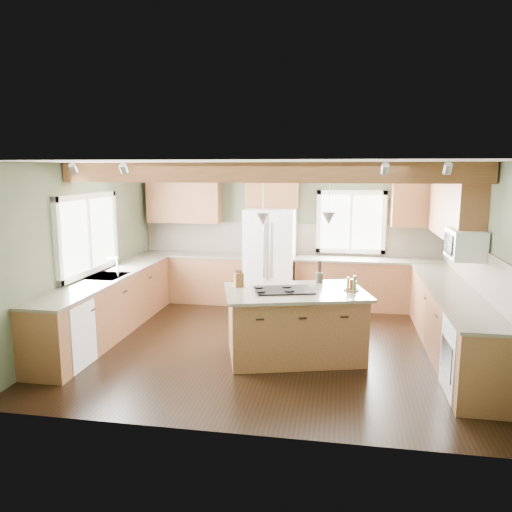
# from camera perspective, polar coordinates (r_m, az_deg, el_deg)

# --- Properties ---
(floor) EXTENTS (5.60, 5.60, 0.00)m
(floor) POSITION_cam_1_polar(r_m,az_deg,el_deg) (7.36, 1.54, -10.08)
(floor) COLOR black
(floor) RESTS_ON ground
(ceiling) EXTENTS (5.60, 5.60, 0.00)m
(ceiling) POSITION_cam_1_polar(r_m,az_deg,el_deg) (6.91, 1.64, 10.62)
(ceiling) COLOR silver
(ceiling) RESTS_ON wall_back
(wall_back) EXTENTS (5.60, 0.00, 5.60)m
(wall_back) POSITION_cam_1_polar(r_m,az_deg,el_deg) (9.47, 3.76, 2.54)
(wall_back) COLOR #454E38
(wall_back) RESTS_ON ground
(wall_left) EXTENTS (0.00, 5.00, 5.00)m
(wall_left) POSITION_cam_1_polar(r_m,az_deg,el_deg) (7.91, -18.92, 0.55)
(wall_left) COLOR #454E38
(wall_left) RESTS_ON ground
(wall_right) EXTENTS (0.00, 5.00, 5.00)m
(wall_right) POSITION_cam_1_polar(r_m,az_deg,el_deg) (7.18, 24.29, -0.72)
(wall_right) COLOR #454E38
(wall_right) RESTS_ON ground
(ceiling_beam) EXTENTS (5.55, 0.26, 0.26)m
(ceiling_beam) POSITION_cam_1_polar(r_m,az_deg,el_deg) (6.52, 1.14, 9.52)
(ceiling_beam) COLOR #542C18
(ceiling_beam) RESTS_ON ceiling
(soffit_trim) EXTENTS (5.55, 0.20, 0.10)m
(soffit_trim) POSITION_cam_1_polar(r_m,az_deg,el_deg) (9.29, 3.79, 10.07)
(soffit_trim) COLOR #542C18
(soffit_trim) RESTS_ON ceiling
(backsplash_back) EXTENTS (5.58, 0.03, 0.58)m
(backsplash_back) POSITION_cam_1_polar(r_m,az_deg,el_deg) (9.47, 3.75, 1.99)
(backsplash_back) COLOR brown
(backsplash_back) RESTS_ON wall_back
(backsplash_right) EXTENTS (0.03, 3.70, 0.58)m
(backsplash_right) POSITION_cam_1_polar(r_m,az_deg,el_deg) (7.24, 24.03, -1.34)
(backsplash_right) COLOR brown
(backsplash_right) RESTS_ON wall_right
(base_cab_back_left) EXTENTS (2.02, 0.60, 0.88)m
(base_cab_back_left) POSITION_cam_1_polar(r_m,az_deg,el_deg) (9.68, -7.09, -2.52)
(base_cab_back_left) COLOR brown
(base_cab_back_left) RESTS_ON floor
(counter_back_left) EXTENTS (2.06, 0.64, 0.04)m
(counter_back_left) POSITION_cam_1_polar(r_m,az_deg,el_deg) (9.59, -7.15, 0.17)
(counter_back_left) COLOR #433C31
(counter_back_left) RESTS_ON base_cab_back_left
(base_cab_back_right) EXTENTS (2.62, 0.60, 0.88)m
(base_cab_back_right) POSITION_cam_1_polar(r_m,az_deg,el_deg) (9.29, 12.69, -3.22)
(base_cab_back_right) COLOR brown
(base_cab_back_right) RESTS_ON floor
(counter_back_right) EXTENTS (2.66, 0.64, 0.04)m
(counter_back_right) POSITION_cam_1_polar(r_m,az_deg,el_deg) (9.20, 12.80, -0.43)
(counter_back_right) COLOR #433C31
(counter_back_right) RESTS_ON base_cab_back_right
(base_cab_left) EXTENTS (0.60, 3.70, 0.88)m
(base_cab_left) POSITION_cam_1_polar(r_m,az_deg,el_deg) (8.00, -16.50, -5.54)
(base_cab_left) COLOR brown
(base_cab_left) RESTS_ON floor
(counter_left) EXTENTS (0.64, 3.74, 0.04)m
(counter_left) POSITION_cam_1_polar(r_m,az_deg,el_deg) (7.89, -16.66, -2.31)
(counter_left) COLOR #433C31
(counter_left) RESTS_ON base_cab_left
(base_cab_right) EXTENTS (0.60, 3.70, 0.88)m
(base_cab_right) POSITION_cam_1_polar(r_m,az_deg,el_deg) (7.35, 21.43, -7.18)
(base_cab_right) COLOR brown
(base_cab_right) RESTS_ON floor
(counter_right) EXTENTS (0.64, 3.74, 0.04)m
(counter_right) POSITION_cam_1_polar(r_m,az_deg,el_deg) (7.24, 21.67, -3.70)
(counter_right) COLOR #433C31
(counter_right) RESTS_ON base_cab_right
(upper_cab_back_left) EXTENTS (1.40, 0.35, 0.90)m
(upper_cab_back_left) POSITION_cam_1_polar(r_m,az_deg,el_deg) (9.65, -8.21, 6.48)
(upper_cab_back_left) COLOR brown
(upper_cab_back_left) RESTS_ON wall_back
(upper_cab_over_fridge) EXTENTS (0.96, 0.35, 0.70)m
(upper_cab_over_fridge) POSITION_cam_1_polar(r_m,az_deg,el_deg) (9.26, 1.85, 7.67)
(upper_cab_over_fridge) COLOR brown
(upper_cab_over_fridge) RESTS_ON wall_back
(upper_cab_right) EXTENTS (0.35, 2.20, 0.90)m
(upper_cab_right) POSITION_cam_1_polar(r_m,az_deg,el_deg) (7.93, 21.81, 5.13)
(upper_cab_right) COLOR brown
(upper_cab_right) RESTS_ON wall_right
(upper_cab_back_corner) EXTENTS (0.90, 0.35, 0.90)m
(upper_cab_back_corner) POSITION_cam_1_polar(r_m,az_deg,el_deg) (9.27, 18.05, 5.96)
(upper_cab_back_corner) COLOR brown
(upper_cab_back_corner) RESTS_ON wall_back
(window_left) EXTENTS (0.04, 1.60, 1.05)m
(window_left) POSITION_cam_1_polar(r_m,az_deg,el_deg) (7.91, -18.72, 2.39)
(window_left) COLOR white
(window_left) RESTS_ON wall_left
(window_back) EXTENTS (1.10, 0.04, 1.00)m
(window_back) POSITION_cam_1_polar(r_m,az_deg,el_deg) (9.37, 10.79, 3.85)
(window_back) COLOR white
(window_back) RESTS_ON wall_back
(sink) EXTENTS (0.50, 0.65, 0.03)m
(sink) POSITION_cam_1_polar(r_m,az_deg,el_deg) (7.89, -16.67, -2.28)
(sink) COLOR #262628
(sink) RESTS_ON counter_left
(faucet) EXTENTS (0.02, 0.02, 0.28)m
(faucet) POSITION_cam_1_polar(r_m,az_deg,el_deg) (7.78, -15.53, -1.30)
(faucet) COLOR #B2B2B7
(faucet) RESTS_ON sink
(dishwasher) EXTENTS (0.60, 0.60, 0.84)m
(dishwasher) POSITION_cam_1_polar(r_m,az_deg,el_deg) (6.91, -21.21, -8.36)
(dishwasher) COLOR white
(dishwasher) RESTS_ON floor
(oven) EXTENTS (0.60, 0.72, 0.84)m
(oven) POSITION_cam_1_polar(r_m,az_deg,el_deg) (6.15, 23.75, -10.78)
(oven) COLOR white
(oven) RESTS_ON floor
(microwave) EXTENTS (0.40, 0.70, 0.38)m
(microwave) POSITION_cam_1_polar(r_m,az_deg,el_deg) (7.04, 22.80, 1.25)
(microwave) COLOR white
(microwave) RESTS_ON wall_right
(pendant_left) EXTENTS (0.18, 0.18, 0.16)m
(pendant_left) POSITION_cam_1_polar(r_m,az_deg,el_deg) (6.44, 0.81, 4.26)
(pendant_left) COLOR #B2B2B7
(pendant_left) RESTS_ON ceiling
(pendant_right) EXTENTS (0.18, 0.18, 0.16)m
(pendant_right) POSITION_cam_1_polar(r_m,az_deg,el_deg) (6.60, 8.32, 4.29)
(pendant_right) COLOR #B2B2B7
(pendant_right) RESTS_ON ceiling
(refrigerator) EXTENTS (0.90, 0.74, 1.80)m
(refrigerator) POSITION_cam_1_polar(r_m,az_deg,el_deg) (9.19, 1.62, -0.19)
(refrigerator) COLOR silver
(refrigerator) RESTS_ON floor
(island) EXTENTS (1.95, 1.49, 0.88)m
(island) POSITION_cam_1_polar(r_m,az_deg,el_deg) (6.80, 4.44, -7.88)
(island) COLOR brown
(island) RESTS_ON floor
(island_top) EXTENTS (2.09, 1.63, 0.04)m
(island_top) POSITION_cam_1_polar(r_m,az_deg,el_deg) (6.68, 4.50, -4.12)
(island_top) COLOR #433C31
(island_top) RESTS_ON island
(cooktop) EXTENTS (0.86, 0.68, 0.02)m
(cooktop) POSITION_cam_1_polar(r_m,az_deg,el_deg) (6.64, 3.27, -3.90)
(cooktop) COLOR black
(cooktop) RESTS_ON island_top
(knife_block) EXTENTS (0.14, 0.13, 0.19)m
(knife_block) POSITION_cam_1_polar(r_m,az_deg,el_deg) (6.83, -1.98, -2.76)
(knife_block) COLOR brown
(knife_block) RESTS_ON island_top
(utensil_crock) EXTENTS (0.13, 0.13, 0.14)m
(utensil_crock) POSITION_cam_1_polar(r_m,az_deg,el_deg) (7.15, 7.25, -2.47)
(utensil_crock) COLOR #38322D
(utensil_crock) RESTS_ON island_top
(bottle_tray) EXTENTS (0.22, 0.22, 0.20)m
(bottle_tray) POSITION_cam_1_polar(r_m,az_deg,el_deg) (6.75, 10.86, -3.09)
(bottle_tray) COLOR brown
(bottle_tray) RESTS_ON island_top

